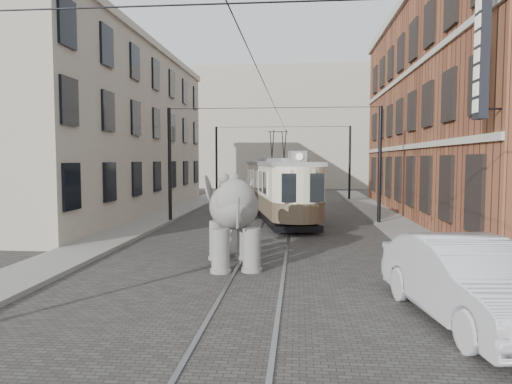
# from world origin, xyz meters

# --- Properties ---
(ground) EXTENTS (120.00, 120.00, 0.00)m
(ground) POSITION_xyz_m (0.00, 0.00, 0.00)
(ground) COLOR #3A3836
(tram_rails) EXTENTS (1.54, 80.00, 0.02)m
(tram_rails) POSITION_xyz_m (0.00, 0.00, 0.01)
(tram_rails) COLOR slate
(tram_rails) RESTS_ON ground
(sidewalk_right) EXTENTS (2.00, 60.00, 0.15)m
(sidewalk_right) POSITION_xyz_m (6.00, 0.00, 0.07)
(sidewalk_right) COLOR slate
(sidewalk_right) RESTS_ON ground
(sidewalk_left) EXTENTS (2.00, 60.00, 0.15)m
(sidewalk_left) POSITION_xyz_m (-6.50, 0.00, 0.07)
(sidewalk_left) COLOR slate
(sidewalk_left) RESTS_ON ground
(brick_building) EXTENTS (8.00, 26.00, 12.00)m
(brick_building) POSITION_xyz_m (11.00, 9.00, 6.00)
(brick_building) COLOR brown
(brick_building) RESTS_ON ground
(stucco_building) EXTENTS (7.00, 24.00, 10.00)m
(stucco_building) POSITION_xyz_m (-11.00, 10.00, 5.00)
(stucco_building) COLOR gray
(stucco_building) RESTS_ON ground
(distant_block) EXTENTS (28.00, 10.00, 14.00)m
(distant_block) POSITION_xyz_m (0.00, 40.00, 7.00)
(distant_block) COLOR gray
(distant_block) RESTS_ON ground
(catenary) EXTENTS (11.00, 30.20, 6.00)m
(catenary) POSITION_xyz_m (-0.20, 5.00, 3.00)
(catenary) COLOR black
(catenary) RESTS_ON ground
(tram) EXTENTS (5.02, 12.70, 4.94)m
(tram) POSITION_xyz_m (-0.04, 8.56, 2.47)
(tram) COLOR beige
(tram) RESTS_ON ground
(elephant) EXTENTS (3.57, 5.17, 2.88)m
(elephant) POSITION_xyz_m (-0.88, -3.57, 1.44)
(elephant) COLOR slate
(elephant) RESTS_ON ground
(parked_car) EXTENTS (2.69, 5.46, 1.72)m
(parked_car) POSITION_xyz_m (4.60, -8.29, 0.86)
(parked_car) COLOR #B3B2B7
(parked_car) RESTS_ON ground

